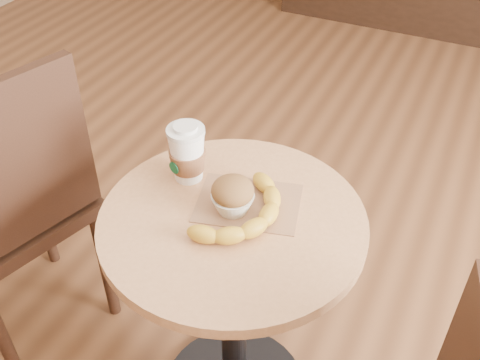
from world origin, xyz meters
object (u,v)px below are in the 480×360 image
Objects in this scene: banana at (246,211)px; muffin at (233,195)px; cafe_table at (233,288)px; chair_left at (11,207)px; coffee_cup at (187,155)px.

muffin is at bearing -177.15° from banana.
chair_left is at bearing -175.94° from cafe_table.
chair_left reaches higher than muffin.
cafe_table is 2.57× the size of banana.
coffee_cup is (0.52, 0.13, 0.27)m from chair_left.
banana is (0.72, 0.06, 0.22)m from chair_left.
chair_left is 3.43× the size of banana.
muffin is 0.34× the size of banana.
banana is at bearing -14.83° from muffin.
muffin is at bearing 111.89° from chair_left.
chair_left is 0.60m from coffee_cup.
coffee_cup is at bearing 120.37° from chair_left.
coffee_cup is 0.53× the size of banana.
cafe_table is 0.69m from chair_left.
coffee_cup is at bearing 152.65° from cafe_table.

